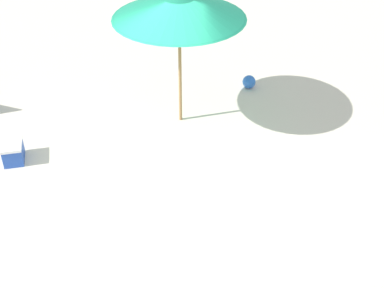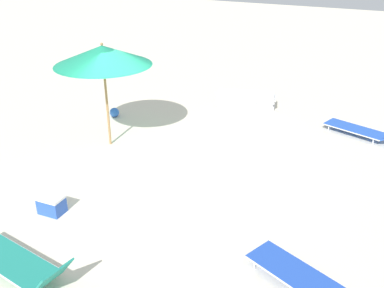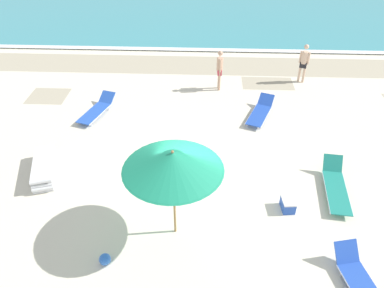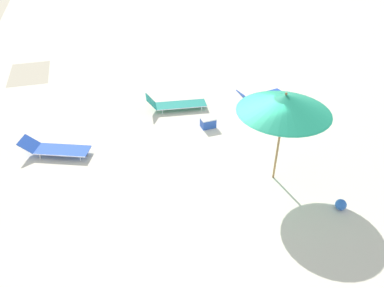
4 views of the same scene
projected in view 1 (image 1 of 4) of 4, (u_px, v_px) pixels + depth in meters
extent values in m
cube|color=beige|center=(146.00, 169.00, 9.51)|extent=(60.00, 60.00, 0.16)
cylinder|color=#9E7547|center=(180.00, 66.00, 9.99)|extent=(0.06, 0.06, 2.38)
cone|color=#1E936B|center=(179.00, 5.00, 9.30)|extent=(2.40, 2.40, 0.48)
cylinder|color=#166E50|center=(179.00, 17.00, 9.43)|extent=(2.33, 2.33, 0.01)
sphere|color=blue|center=(249.00, 82.00, 11.64)|extent=(0.29, 0.29, 0.29)
cube|color=blue|center=(13.00, 153.00, 9.49)|extent=(0.38, 0.51, 0.32)
cube|color=white|center=(11.00, 144.00, 9.39)|extent=(0.39, 0.53, 0.05)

